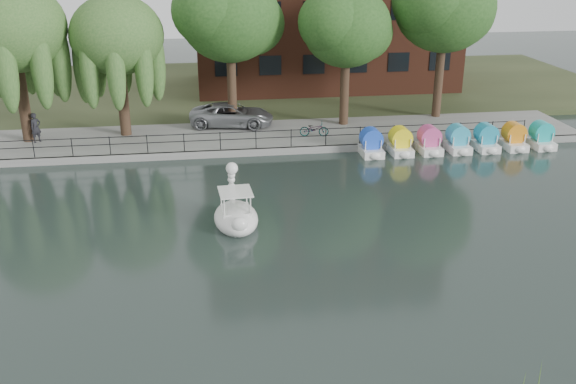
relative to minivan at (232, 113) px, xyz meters
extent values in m
plane|color=#33403B|center=(1.06, -17.98, -1.23)|extent=(120.00, 120.00, 0.00)
cube|color=gray|center=(1.06, -1.98, -1.03)|extent=(40.00, 6.00, 0.40)
cube|color=gray|center=(1.06, -4.93, -1.03)|extent=(40.00, 0.25, 0.40)
cube|color=#47512D|center=(1.06, 12.02, -1.05)|extent=(60.00, 22.00, 0.36)
cylinder|color=black|center=(1.06, -4.73, 0.12)|extent=(32.00, 0.04, 0.04)
cylinder|color=black|center=(1.06, -4.73, -0.28)|extent=(32.00, 0.04, 0.04)
cylinder|color=black|center=(1.06, -4.73, -0.33)|extent=(0.05, 0.05, 1.00)
cylinder|color=#473323|center=(-11.94, -1.48, 1.27)|extent=(0.60, 0.60, 4.20)
ellipsoid|color=#5A803A|center=(-11.94, -1.48, 5.68)|extent=(5.88, 5.88, 5.00)
cylinder|color=#473323|center=(-6.44, -0.98, 1.07)|extent=(0.60, 0.60, 3.80)
ellipsoid|color=#5A803A|center=(-6.44, -0.98, 5.06)|extent=(5.32, 5.32, 4.52)
cylinder|color=#473323|center=(0.06, 0.02, 1.42)|extent=(0.60, 0.60, 4.50)
ellipsoid|color=#3A6827|center=(0.06, 0.02, 5.87)|extent=(6.00, 6.00, 5.10)
cylinder|color=#473323|center=(7.06, -0.48, 1.20)|extent=(0.60, 0.60, 4.05)
ellipsoid|color=#3A6827|center=(7.06, -0.48, 5.20)|extent=(5.40, 5.40, 4.59)
cylinder|color=#473323|center=(13.56, 0.52, 1.54)|extent=(0.60, 0.60, 4.72)
ellipsoid|color=#3A6827|center=(13.56, 0.52, 6.21)|extent=(6.30, 6.30, 5.36)
imported|color=gray|center=(0.00, 0.00, 0.00)|extent=(3.69, 6.32, 1.65)
imported|color=gray|center=(4.71, -2.94, -0.33)|extent=(0.87, 1.79, 1.00)
imported|color=black|center=(-11.38, -1.83, 0.16)|extent=(0.85, 0.84, 1.98)
ellipsoid|color=white|center=(-0.70, -14.23, -0.90)|extent=(2.02, 3.05, 0.65)
cube|color=white|center=(-0.70, -14.34, -0.57)|extent=(1.27, 1.38, 0.33)
cube|color=white|center=(-0.70, -14.29, 0.33)|extent=(1.45, 1.55, 0.07)
ellipsoid|color=white|center=(-0.63, -15.49, -0.63)|extent=(0.72, 0.57, 0.61)
sphere|color=white|center=(-0.76, -13.25, 1.01)|extent=(0.52, 0.52, 0.52)
cone|color=black|center=(-0.78, -12.90, 0.98)|extent=(0.23, 0.30, 0.22)
cylinder|color=yellow|center=(-0.77, -13.06, 0.99)|extent=(0.29, 0.13, 0.28)
cube|color=white|center=(7.47, -5.79, -1.01)|extent=(1.15, 1.70, 0.44)
cylinder|color=blue|center=(7.47, -5.69, -0.28)|extent=(0.90, 1.20, 0.90)
cube|color=white|center=(9.17, -5.79, -1.01)|extent=(1.15, 1.70, 0.44)
cylinder|color=yellow|center=(9.17, -5.69, -0.28)|extent=(0.90, 1.20, 0.90)
cube|color=white|center=(10.87, -5.79, -1.01)|extent=(1.15, 1.70, 0.44)
cylinder|color=#D1478C|center=(10.87, -5.69, -0.28)|extent=(0.90, 1.20, 0.90)
cube|color=white|center=(12.57, -5.79, -1.01)|extent=(1.15, 1.70, 0.44)
cylinder|color=#30A4C8|center=(12.57, -5.69, -0.28)|extent=(0.90, 1.20, 0.90)
cube|color=white|center=(14.27, -5.79, -1.01)|extent=(1.15, 1.70, 0.44)
cylinder|color=teal|center=(14.27, -5.69, -0.28)|extent=(0.90, 1.20, 0.90)
cube|color=white|center=(15.97, -5.79, -1.01)|extent=(1.15, 1.70, 0.44)
cylinder|color=orange|center=(15.97, -5.69, -0.28)|extent=(0.90, 1.20, 0.90)
cube|color=white|center=(17.67, -5.79, -1.01)|extent=(1.15, 1.70, 0.44)
cylinder|color=#1AAEAE|center=(17.67, -5.69, -0.28)|extent=(0.90, 1.20, 0.90)
camera|label=1|loc=(-2.04, -39.19, 10.14)|focal=40.00mm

